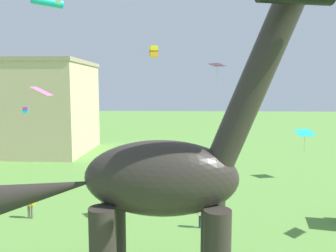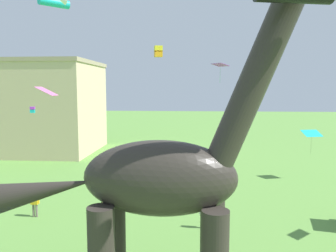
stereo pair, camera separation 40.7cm
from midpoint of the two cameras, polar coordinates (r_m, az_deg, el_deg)
The scene contains 10 objects.
dinosaur_sculpture at distance 13.13m, azimuth -2.36°, elevation -8.73°, with size 13.79×2.92×14.41m.
person_near_flyer at distance 24.90m, azimuth -22.64°, elevation -11.79°, with size 0.67×0.29×1.79m.
person_far_spectator at distance 21.69m, azimuth 5.10°, elevation -14.23°, with size 0.62×0.28×1.67m.
kite_near_low at distance 34.62m, azimuth 21.71°, elevation -1.07°, with size 1.94×1.57×2.21m.
kite_far_left at distance 34.52m, azimuth -19.71°, elevation 19.17°, with size 2.94×2.90×0.83m.
kite_high_left at distance 27.59m, azimuth -2.86°, elevation 12.42°, with size 0.75×0.75×0.87m.
kite_trailing at distance 36.34m, azimuth -23.14°, elevation 2.50°, with size 0.52×0.52×0.62m.
kite_apex at distance 20.85m, azimuth 7.70°, elevation 10.11°, with size 1.14×1.17×1.16m.
kite_high_right at distance 24.53m, azimuth -20.88°, elevation 5.49°, with size 1.42×1.88×0.61m.
background_building_block at distance 49.47m, azimuth -21.89°, elevation 3.01°, with size 14.93×13.11×12.27m.
Camera 1 is at (1.28, -9.11, 8.62)m, focal length 36.25 mm.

